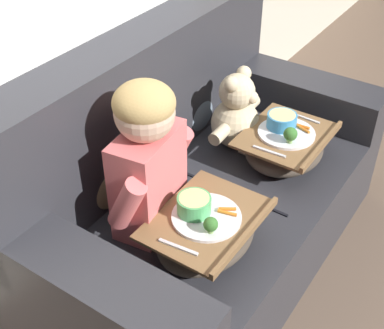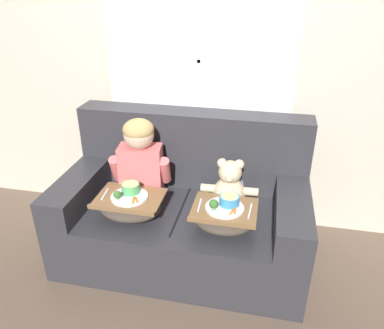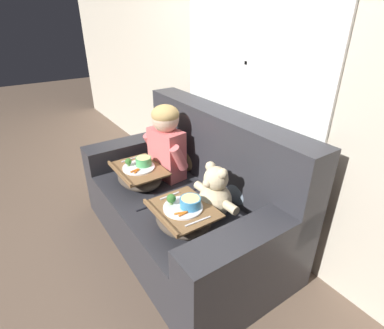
{
  "view_description": "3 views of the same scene",
  "coord_description": "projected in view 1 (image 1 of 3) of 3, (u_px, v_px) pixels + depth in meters",
  "views": [
    {
      "loc": [
        -1.48,
        -0.9,
        1.84
      ],
      "look_at": [
        -0.08,
        0.04,
        0.56
      ],
      "focal_mm": 50.0,
      "sensor_mm": 36.0,
      "label": 1
    },
    {
      "loc": [
        0.52,
        -2.14,
        1.88
      ],
      "look_at": [
        0.06,
        0.05,
        0.74
      ],
      "focal_mm": 35.0,
      "sensor_mm": 36.0,
      "label": 2
    },
    {
      "loc": [
        1.59,
        -0.97,
        1.64
      ],
      "look_at": [
        -0.05,
        0.14,
        0.62
      ],
      "focal_mm": 28.0,
      "sensor_mm": 36.0,
      "label": 3
    }
  ],
  "objects": [
    {
      "name": "child_figure",
      "position": [
        147.0,
        152.0,
        1.86
      ],
      "size": [
        0.44,
        0.23,
        0.6
      ],
      "color": "#DB6666",
      "rests_on": "couch"
    },
    {
      "name": "teddy_bear",
      "position": [
        237.0,
        115.0,
        2.38
      ],
      "size": [
        0.4,
        0.27,
        0.37
      ],
      "color": "beige",
      "rests_on": "couch"
    },
    {
      "name": "throw_pillow_behind_teddy",
      "position": [
        195.0,
        101.0,
        2.48
      ],
      "size": [
        0.3,
        0.14,
        0.31
      ],
      "color": "slate",
      "rests_on": "couch"
    },
    {
      "name": "ground_plane",
      "position": [
        209.0,
        255.0,
        2.49
      ],
      "size": [
        14.0,
        14.0,
        0.0
      ],
      "primitive_type": "plane",
      "color": "brown"
    },
    {
      "name": "lap_tray_child",
      "position": [
        206.0,
        231.0,
        1.9
      ],
      "size": [
        0.44,
        0.33,
        0.22
      ],
      "color": "#473D33",
      "rests_on": "child_figure"
    },
    {
      "name": "throw_pillow_behind_child",
      "position": [
        105.0,
        170.0,
        2.06
      ],
      "size": [
        0.32,
        0.15,
        0.33
      ],
      "color": "tan",
      "rests_on": "couch"
    },
    {
      "name": "lap_tray_teddy",
      "position": [
        285.0,
        146.0,
        2.31
      ],
      "size": [
        0.41,
        0.34,
        0.22
      ],
      "color": "#473D33",
      "rests_on": "teddy_bear"
    },
    {
      "name": "couch",
      "position": [
        195.0,
        191.0,
        2.31
      ],
      "size": [
        1.7,
        0.93,
        1.0
      ],
      "color": "#2D2D33",
      "rests_on": "ground_plane"
    }
  ]
}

